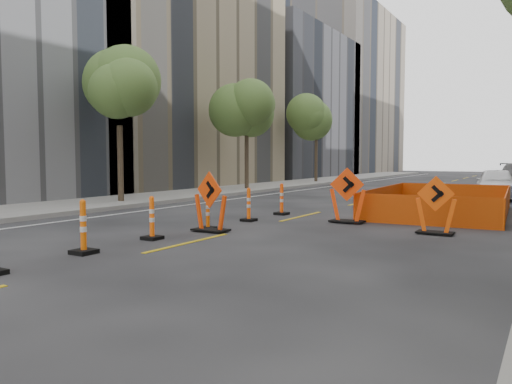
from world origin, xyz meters
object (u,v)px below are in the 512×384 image
Objects in this scene: channelizer_5 at (208,212)px; channelizer_7 at (282,199)px; chevron_sign_left at (210,202)px; chevron_sign_center at (347,195)px; channelizer_6 at (249,204)px; chevron_sign_right at (436,205)px; channelizer_3 at (83,227)px; parked_car_near at (496,183)px; channelizer_4 at (152,218)px.

channelizer_5 is 0.87× the size of channelizer_7.
chevron_sign_center reaches higher than chevron_sign_left.
channelizer_6 is 5.52m from chevron_sign_right.
channelizer_3 is 6.20m from channelizer_6.
parked_car_near is at bearing 69.08° from channelizer_5.
chevron_sign_left is 4.35m from chevron_sign_center.
channelizer_7 is (0.10, 4.13, 0.07)m from channelizer_5.
parked_car_near is (5.79, 15.15, 0.27)m from channelizer_5.
chevron_sign_right reaches higher than parked_car_near.
parked_car_near is at bearing 70.99° from channelizer_4.
channelizer_6 is 0.69× the size of chevron_sign_right.
parked_car_near is (5.69, 11.01, 0.20)m from channelizer_7.
chevron_sign_center reaches higher than channelizer_5.
parked_car_near reaches higher than channelizer_5.
channelizer_3 is at bearing -144.07° from chevron_sign_right.
channelizer_7 is (0.21, 8.27, -0.02)m from channelizer_3.
channelizer_5 is (0.14, 2.07, -0.05)m from channelizer_4.
chevron_sign_left is (0.44, 3.81, 0.24)m from channelizer_3.
channelizer_5 is at bearing -91.22° from channelizer_6.
channelizer_5 is at bearing -152.13° from chevron_sign_center.
channelizer_3 is 3.84m from chevron_sign_left.
channelizer_4 reaches higher than channelizer_6.
channelizer_7 is 4.47m from chevron_sign_left.
channelizer_6 is (0.15, 6.20, -0.04)m from channelizer_3.
channelizer_6 is at bearing 88.58° from channelizer_3.
chevron_sign_center is at bearing 60.86° from channelizer_4.
channelizer_3 is at bearing -82.44° from chevron_sign_left.
channelizer_7 is 2.87m from chevron_sign_center.
chevron_sign_right is at bearing 48.55° from channelizer_3.
parked_car_near is at bearing 54.85° from chevron_sign_center.
channelizer_3 is at bearing -132.77° from chevron_sign_center.
channelizer_3 is 1.07× the size of channelizer_4.
channelizer_3 is 0.26× the size of parked_car_near.
channelizer_6 is 2.07m from channelizer_7.
chevron_sign_center is at bearing -111.15° from parked_car_near.
channelizer_4 is 0.70× the size of chevron_sign_right.
chevron_sign_left is at bearing 74.98° from channelizer_4.
chevron_sign_left reaches higher than channelizer_6.
channelizer_3 is at bearing -91.42° from channelizer_6.
channelizer_4 is (-0.03, 2.07, -0.04)m from channelizer_3.
channelizer_4 is 7.17m from chevron_sign_right.
chevron_sign_right is at bearing 2.24° from channelizer_6.
chevron_sign_right reaches higher than channelizer_4.
channelizer_7 is at bearing 87.75° from channelizer_4.
parked_car_near is (2.97, 11.91, -0.10)m from chevron_sign_center.
channelizer_5 is at bearing 149.44° from chevron_sign_left.
channelizer_7 is at bearing 148.64° from chevron_sign_right.
channelizer_6 is 0.24× the size of parked_car_near.
channelizer_3 is 20.16m from parked_car_near.
channelizer_6 is (0.19, 4.13, -0.01)m from channelizer_4.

